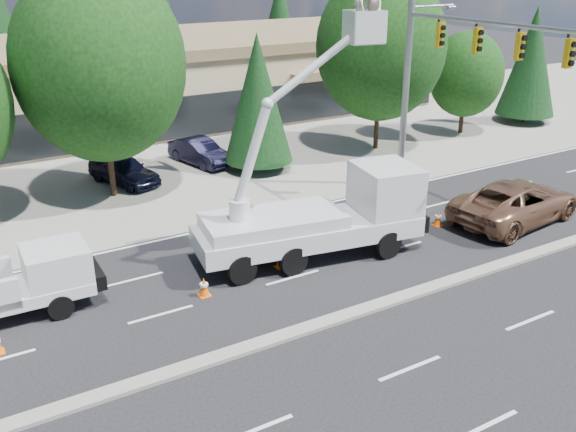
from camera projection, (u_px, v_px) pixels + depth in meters
ground at (344, 318)px, 20.63m from camera, size 140.00×140.00×0.00m
concrete_apron at (140, 160)px, 36.53m from camera, size 140.00×22.00×0.01m
road_median at (344, 316)px, 20.60m from camera, size 120.00×0.55×0.12m
strip_mall at (88, 82)px, 43.39m from camera, size 50.40×15.40×5.50m
tree_front_d at (100, 64)px, 28.75m from camera, size 7.76×7.76×10.76m
tree_front_e at (258, 98)px, 33.46m from camera, size 3.68×3.68×7.25m
tree_front_f at (381, 46)px, 36.45m from camera, size 7.42×7.42×10.29m
tree_front_g at (466, 74)px, 40.60m from camera, size 4.71×4.71×6.53m
tree_front_h at (531, 61)px, 43.32m from camera, size 3.93×3.93×7.76m
tree_back_c at (163, 26)px, 56.88m from camera, size 4.74×4.74×9.33m
tree_back_d at (280, 22)px, 62.65m from camera, size 4.54×4.54×8.95m
signal_mast at (440, 70)px, 28.70m from camera, size 2.76×10.16×9.00m
utility_pickup at (16, 291)px, 20.51m from camera, size 5.49×2.29×2.08m
bucket_truck at (326, 203)px, 24.27m from camera, size 8.98×4.04×10.01m
traffic_cone_b at (204, 287)px, 21.83m from camera, size 0.40×0.40×0.70m
traffic_cone_c at (281, 259)px, 23.81m from camera, size 0.40×0.40×0.70m
traffic_cone_d at (438, 218)px, 27.52m from camera, size 0.40×0.40×0.70m
traffic_cone_e at (496, 210)px, 28.41m from camera, size 0.40×0.40×0.70m
minivan at (516, 202)px, 27.77m from camera, size 6.82×3.76×1.81m
parked_car_west at (124, 170)px, 32.47m from camera, size 3.08×4.65×1.47m
parked_car_east at (200, 152)px, 35.54m from camera, size 2.40×4.50×1.41m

